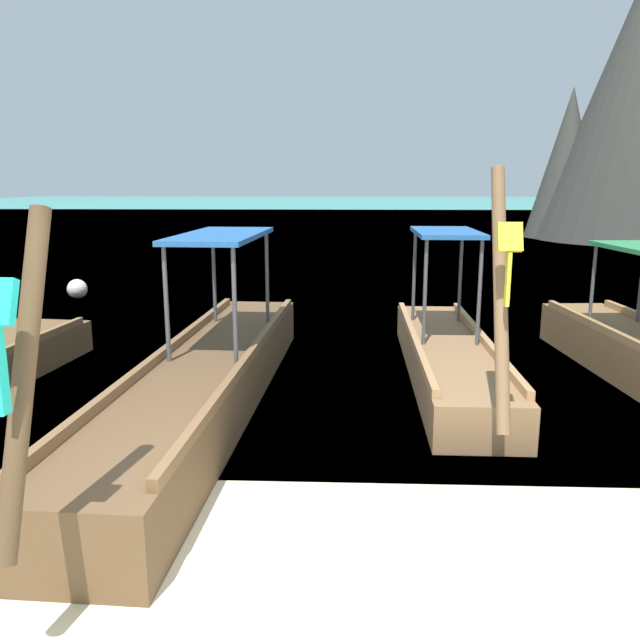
% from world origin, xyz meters
% --- Properties ---
extents(ground, '(120.00, 120.00, 0.00)m').
position_xyz_m(ground, '(0.00, 0.00, 0.00)').
color(ground, beige).
extents(sea_water, '(120.00, 120.00, 0.00)m').
position_xyz_m(sea_water, '(0.00, 61.51, 0.00)').
color(sea_water, '#2DB29E').
rests_on(sea_water, ground).
extents(longtail_boat_turquoise_ribbon, '(1.41, 7.60, 2.46)m').
position_xyz_m(longtail_boat_turquoise_ribbon, '(-1.29, 3.29, 0.37)').
color(longtail_boat_turquoise_ribbon, brown).
rests_on(longtail_boat_turquoise_ribbon, ground).
extents(longtail_boat_yellow_ribbon, '(1.05, 5.77, 2.74)m').
position_xyz_m(longtail_boat_yellow_ribbon, '(1.67, 4.63, 0.33)').
color(longtail_boat_yellow_ribbon, olive).
rests_on(longtail_boat_yellow_ribbon, ground).
extents(mooring_buoy_near, '(0.44, 0.44, 0.44)m').
position_xyz_m(mooring_buoy_near, '(-5.81, 10.31, 0.23)').
color(mooring_buoy_near, white).
rests_on(mooring_buoy_near, sea_water).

